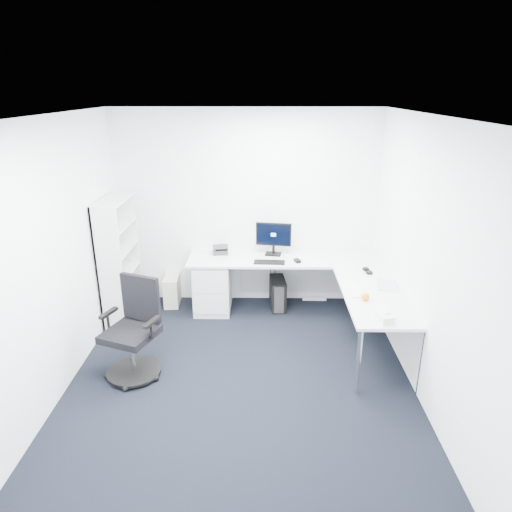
{
  "coord_description": "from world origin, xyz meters",
  "views": [
    {
      "loc": [
        0.22,
        -4.03,
        2.93
      ],
      "look_at": [
        0.15,
        1.05,
        1.05
      ],
      "focal_mm": 32.0,
      "sensor_mm": 36.0,
      "label": 1
    }
  ],
  "objects_px": {
    "bookshelf": "(119,261)",
    "monitor": "(273,239)",
    "l_desk": "(287,294)",
    "task_chair": "(130,331)",
    "laptop": "(388,277)"
  },
  "relations": [
    {
      "from": "l_desk",
      "to": "monitor",
      "type": "distance_m",
      "value": 0.79
    },
    {
      "from": "l_desk",
      "to": "bookshelf",
      "type": "height_order",
      "value": "bookshelf"
    },
    {
      "from": "l_desk",
      "to": "task_chair",
      "type": "height_order",
      "value": "task_chair"
    },
    {
      "from": "bookshelf",
      "to": "laptop",
      "type": "height_order",
      "value": "bookshelf"
    },
    {
      "from": "l_desk",
      "to": "task_chair",
      "type": "distance_m",
      "value": 2.12
    },
    {
      "from": "l_desk",
      "to": "laptop",
      "type": "xyz_separation_m",
      "value": [
        1.12,
        -0.58,
        0.5
      ]
    },
    {
      "from": "bookshelf",
      "to": "task_chair",
      "type": "height_order",
      "value": "bookshelf"
    },
    {
      "from": "l_desk",
      "to": "monitor",
      "type": "xyz_separation_m",
      "value": [
        -0.17,
        0.46,
        0.62
      ]
    },
    {
      "from": "bookshelf",
      "to": "monitor",
      "type": "height_order",
      "value": "bookshelf"
    },
    {
      "from": "l_desk",
      "to": "task_chair",
      "type": "relative_size",
      "value": 2.45
    },
    {
      "from": "bookshelf",
      "to": "monitor",
      "type": "distance_m",
      "value": 2.05
    },
    {
      "from": "bookshelf",
      "to": "l_desk",
      "type": "bearing_deg",
      "value": -1.32
    },
    {
      "from": "bookshelf",
      "to": "laptop",
      "type": "distance_m",
      "value": 3.36
    },
    {
      "from": "l_desk",
      "to": "bookshelf",
      "type": "bearing_deg",
      "value": 178.68
    },
    {
      "from": "laptop",
      "to": "monitor",
      "type": "bearing_deg",
      "value": 152.91
    }
  ]
}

